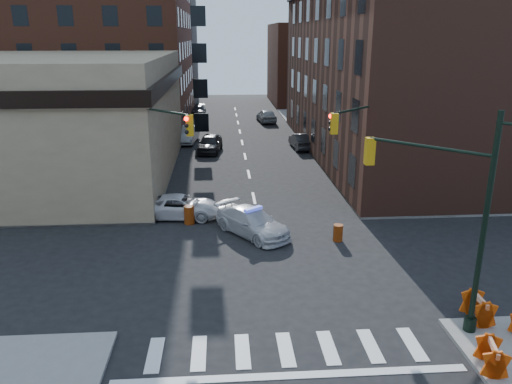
{
  "coord_description": "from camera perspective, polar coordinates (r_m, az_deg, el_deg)",
  "views": [
    {
      "loc": [
        -2.07,
        -21.53,
        10.44
      ],
      "look_at": [
        -0.25,
        4.43,
        2.2
      ],
      "focal_mm": 35.0,
      "sensor_mm": 36.0,
      "label": 1
    }
  ],
  "objects": [
    {
      "name": "sidewalk_nw",
      "position": [
        59.1,
        -24.82,
        5.85
      ],
      "size": [
        34.0,
        54.5,
        0.15
      ],
      "primitive_type": "cube",
      "color": "gray",
      "rests_on": "ground"
    },
    {
      "name": "police_car",
      "position": [
        27.09,
        -0.4,
        -3.47
      ],
      "size": [
        4.5,
        5.15,
        1.43
      ],
      "primitive_type": "imported",
      "rotation": [
        0.0,
        0.0,
        0.63
      ],
      "color": "silver",
      "rests_on": "ground"
    },
    {
      "name": "parked_car_enear",
      "position": [
        47.95,
        5.18,
        5.83
      ],
      "size": [
        1.91,
        4.62,
        1.49
      ],
      "primitive_type": "imported",
      "rotation": [
        0.0,
        0.0,
        3.22
      ],
      "color": "black",
      "rests_on": "ground"
    },
    {
      "name": "filler_ne",
      "position": [
        81.26,
        7.64,
        14.29
      ],
      "size": [
        16.0,
        16.0,
        12.0
      ],
      "primitive_type": "cube",
      "color": "#5C2C1D",
      "rests_on": "ground"
    },
    {
      "name": "parked_car_wnear",
      "position": [
        46.53,
        -5.29,
        5.57
      ],
      "size": [
        2.59,
        5.05,
        1.64
      ],
      "primitive_type": "imported",
      "rotation": [
        0.0,
        0.0,
        -0.14
      ],
      "color": "black",
      "rests_on": "ground"
    },
    {
      "name": "pickup",
      "position": [
        29.98,
        -8.64,
        -1.65
      ],
      "size": [
        5.07,
        2.74,
        1.35
      ],
      "primitive_type": "imported",
      "rotation": [
        0.0,
        0.0,
        1.46
      ],
      "color": "silver",
      "rests_on": "ground"
    },
    {
      "name": "barricade_nw_b",
      "position": [
        32.33,
        -21.69,
        -1.42
      ],
      "size": [
        1.27,
        0.72,
        0.92
      ],
      "primitive_type": null,
      "rotation": [
        0.0,
        0.0,
        -0.09
      ],
      "color": "#DF4A0A",
      "rests_on": "sidewalk_nw"
    },
    {
      "name": "pedestrian_b",
      "position": [
        31.46,
        -19.8,
        -1.06
      ],
      "size": [
        0.81,
        0.65,
        1.6
      ],
      "primitive_type": "imported",
      "rotation": [
        0.0,
        0.0,
        -0.06
      ],
      "color": "black",
      "rests_on": "sidewalk_nw"
    },
    {
      "name": "sidewalk_ne",
      "position": [
        60.68,
        20.6,
        6.62
      ],
      "size": [
        34.0,
        54.5,
        0.15
      ],
      "primitive_type": "cube",
      "color": "gray",
      "rests_on": "ground"
    },
    {
      "name": "apartment_block",
      "position": [
        63.71,
        -19.97,
        17.98
      ],
      "size": [
        25.0,
        25.0,
        24.0
      ],
      "primitive_type": "cube",
      "color": "#5C2C1D",
      "rests_on": "ground"
    },
    {
      "name": "tree_ne_far",
      "position": [
        56.78,
        5.82,
        10.45
      ],
      "size": [
        3.0,
        3.0,
        4.85
      ],
      "color": "black",
      "rests_on": "sidewalk_ne"
    },
    {
      "name": "barricade_nw_a",
      "position": [
        30.71,
        -12.55,
        -1.53
      ],
      "size": [
        1.28,
        0.73,
        0.92
      ],
      "primitive_type": null,
      "rotation": [
        0.0,
        0.0,
        0.09
      ],
      "color": "orange",
      "rests_on": "sidewalk_nw"
    },
    {
      "name": "parked_car_wdeep",
      "position": [
        68.67,
        -6.58,
        9.26
      ],
      "size": [
        1.93,
        4.48,
        1.29
      ],
      "primitive_type": "imported",
      "rotation": [
        0.0,
        0.0,
        -0.03
      ],
      "color": "black",
      "rests_on": "ground"
    },
    {
      "name": "pedestrian_c",
      "position": [
        33.04,
        -23.15,
        -0.37
      ],
      "size": [
        1.08,
        1.08,
        1.84
      ],
      "primitive_type": "imported",
      "rotation": [
        0.0,
        0.0,
        0.79
      ],
      "color": "#1F262F",
      "rests_on": "sidewalk_nw"
    },
    {
      "name": "signal_pole_se",
      "position": [
        18.86,
        21.67,
        -1.71
      ],
      "size": [
        5.4,
        5.27,
        8.0
      ],
      "rotation": [
        0.0,
        0.0,
        2.36
      ],
      "color": "black",
      "rests_on": "sidewalk_se"
    },
    {
      "name": "commercial_row_ne",
      "position": [
        46.66,
        15.22,
        12.75
      ],
      "size": [
        14.0,
        34.0,
        14.0
      ],
      "primitive_type": "cube",
      "color": "#512C20",
      "rests_on": "ground"
    },
    {
      "name": "parked_car_efar",
      "position": [
        62.55,
        1.2,
        8.72
      ],
      "size": [
        2.44,
        5.0,
        1.64
      ],
      "primitive_type": "imported",
      "rotation": [
        0.0,
        0.0,
        3.25
      ],
      "color": "gray",
      "rests_on": "ground"
    },
    {
      "name": "barrel_bank",
      "position": [
        28.95,
        -7.64,
        -2.61
      ],
      "size": [
        0.78,
        0.78,
        1.07
      ],
      "primitive_type": "cylinder",
      "rotation": [
        0.0,
        0.0,
        0.38
      ],
      "color": "#DB440A",
      "rests_on": "ground"
    },
    {
      "name": "pedestrian_a",
      "position": [
        29.96,
        -17.92,
        -1.39
      ],
      "size": [
        0.85,
        0.71,
        1.99
      ],
      "primitive_type": "imported",
      "rotation": [
        0.0,
        0.0,
        -0.38
      ],
      "color": "black",
      "rests_on": "sidewalk_nw"
    },
    {
      "name": "barricade_se_a",
      "position": [
        20.87,
        24.04,
        -12.06
      ],
      "size": [
        0.71,
        1.37,
        1.01
      ],
      "primitive_type": null,
      "rotation": [
        0.0,
        0.0,
        1.55
      ],
      "color": "#EB460B",
      "rests_on": "sidewalk_se"
    },
    {
      "name": "filler_nw",
      "position": [
        84.72,
        -13.99,
        15.43
      ],
      "size": [
        20.0,
        18.0,
        16.0
      ],
      "primitive_type": "cube",
      "color": "brown",
      "rests_on": "ground"
    },
    {
      "name": "tree_ne_near",
      "position": [
        48.98,
        7.39,
        9.27
      ],
      "size": [
        3.0,
        3.0,
        4.85
      ],
      "color": "black",
      "rests_on": "sidewalk_ne"
    },
    {
      "name": "bank_building",
      "position": [
        41.29,
        -25.4,
        7.62
      ],
      "size": [
        22.0,
        22.0,
        9.0
      ],
      "primitive_type": "cube",
      "color": "tan",
      "rests_on": "ground"
    },
    {
      "name": "ground",
      "position": [
        24.02,
        1.34,
        -8.2
      ],
      "size": [
        140.0,
        140.0,
        0.0
      ],
      "primitive_type": "plane",
      "color": "black",
      "rests_on": "ground"
    },
    {
      "name": "barrel_road",
      "position": [
        26.73,
        9.35,
        -4.63
      ],
      "size": [
        0.56,
        0.56,
        0.9
      ],
      "primitive_type": "cylinder",
      "rotation": [
        0.0,
        0.0,
        -0.13
      ],
      "color": "#D5690A",
      "rests_on": "ground"
    },
    {
      "name": "parked_car_wfar",
      "position": [
        50.92,
        -7.85,
        6.52
      ],
      "size": [
        2.27,
        5.17,
        1.65
      ],
      "primitive_type": "imported",
      "rotation": [
        0.0,
        0.0,
        -0.11
      ],
      "color": "gray",
      "rests_on": "ground"
    },
    {
      "name": "barricade_se_c",
      "position": [
        18.38,
        25.32,
        -16.62
      ],
      "size": [
        0.93,
        1.38,
        0.95
      ],
      "primitive_type": null,
      "rotation": [
        0.0,
        0.0,
        1.32
      ],
      "color": "#D13E09",
      "rests_on": "sidewalk_se"
    },
    {
      "name": "signal_pole_ne",
      "position": [
        28.68,
        12.13,
        4.89
      ],
      "size": [
        3.67,
        3.58,
        8.0
      ],
      "rotation": [
        0.0,
        0.0,
        -2.36
      ],
      "color": "black",
      "rests_on": "sidewalk_ne"
    },
    {
      "name": "signal_pole_nw",
      "position": [
        27.81,
        -11.77,
        4.52
      ],
      "size": [
        3.58,
        3.67,
        8.0
      ],
      "rotation": [
        0.0,
        0.0,
        -0.79
      ],
      "color": "black",
      "rests_on": "sidewalk_nw"
    }
  ]
}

